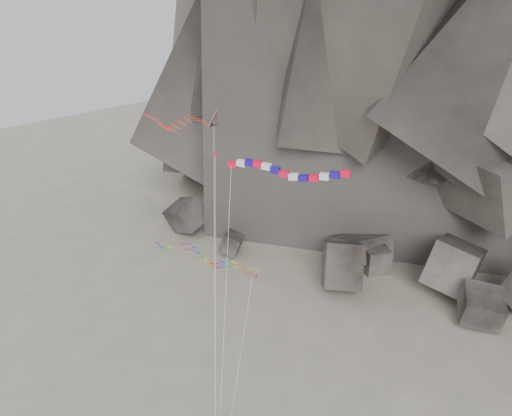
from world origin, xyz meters
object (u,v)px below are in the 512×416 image
Objects in this scene: delta_kite at (172,121)px; banner_kite at (285,172)px; pennant_kite at (215,251)px; parafoil_kite at (199,254)px.

banner_kite is (10.64, 1.38, -2.73)m from delta_kite.
delta_kite is 11.07m from banner_kite.
pennant_kite is at bearing -138.79° from banner_kite.
pennant_kite is (5.46, -3.68, 3.26)m from parafoil_kite.
banner_kite is at bearing 9.85° from parafoil_kite.
pennant_kite is (-2.93, -4.86, -5.67)m from banner_kite.
banner_kite is at bearing -9.63° from delta_kite.
pennant_kite is at bearing -32.14° from parafoil_kite.
parafoil_kite is at bearing 151.67° from pennant_kite.
pennant_kite reaches higher than parafoil_kite.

